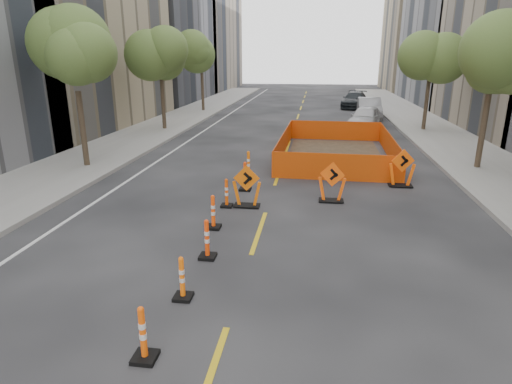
# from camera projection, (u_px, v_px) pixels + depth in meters

# --- Properties ---
(ground_plane) EXTENTS (140.00, 140.00, 0.00)m
(ground_plane) POSITION_uv_depth(u_px,v_px,m) (232.00, 312.00, 8.21)
(ground_plane) COLOR black
(sidewalk_left) EXTENTS (4.00, 90.00, 0.15)m
(sidewalk_left) POSITION_uv_depth(u_px,v_px,m) (97.00, 156.00, 20.69)
(sidewalk_left) COLOR gray
(sidewalk_left) RESTS_ON ground
(sidewalk_right) EXTENTS (4.00, 90.00, 0.15)m
(sidewalk_right) POSITION_uv_depth(u_px,v_px,m) (491.00, 169.00, 18.32)
(sidewalk_right) COLOR gray
(sidewalk_right) RESTS_ON ground
(bld_left_d) EXTENTS (12.00, 16.00, 14.00)m
(bld_left_d) POSITION_uv_depth(u_px,v_px,m) (144.00, 33.00, 45.30)
(bld_left_d) COLOR #4C4C51
(bld_left_d) RESTS_ON ground
(bld_left_e) EXTENTS (12.00, 20.00, 20.00)m
(bld_left_e) POSITION_uv_depth(u_px,v_px,m) (187.00, 16.00, 59.86)
(bld_left_e) COLOR gray
(bld_left_e) RESTS_ON ground
(bld_right_e) EXTENTS (12.00, 14.00, 16.00)m
(bld_right_e) POSITION_uv_depth(u_px,v_px,m) (434.00, 31.00, 58.82)
(bld_right_e) COLOR tan
(bld_right_e) RESTS_ON ground
(tree_l_b) EXTENTS (2.80, 2.80, 5.95)m
(tree_l_b) POSITION_uv_depth(u_px,v_px,m) (74.00, 60.00, 17.37)
(tree_l_b) COLOR #382B1E
(tree_l_b) RESTS_ON ground
(tree_l_c) EXTENTS (2.80, 2.80, 5.95)m
(tree_l_c) POSITION_uv_depth(u_px,v_px,m) (160.00, 59.00, 26.81)
(tree_l_c) COLOR #382B1E
(tree_l_c) RESTS_ON ground
(tree_l_d) EXTENTS (2.80, 2.80, 5.95)m
(tree_l_d) POSITION_uv_depth(u_px,v_px,m) (201.00, 58.00, 36.24)
(tree_l_d) COLOR #382B1E
(tree_l_d) RESTS_ON ground
(tree_r_b) EXTENTS (2.80, 2.80, 5.95)m
(tree_r_b) POSITION_uv_depth(u_px,v_px,m) (494.00, 60.00, 17.05)
(tree_r_b) COLOR #382B1E
(tree_r_b) RESTS_ON ground
(tree_r_c) EXTENTS (2.80, 2.80, 5.95)m
(tree_r_c) POSITION_uv_depth(u_px,v_px,m) (432.00, 59.00, 26.48)
(tree_r_c) COLOR #382B1E
(tree_r_c) RESTS_ON ground
(channelizer_2) EXTENTS (0.39, 0.39, 0.98)m
(channelizer_2) POSITION_uv_depth(u_px,v_px,m) (143.00, 334.00, 6.79)
(channelizer_2) COLOR #F7540A
(channelizer_2) RESTS_ON ground
(channelizer_3) EXTENTS (0.37, 0.37, 0.93)m
(channelizer_3) POSITION_uv_depth(u_px,v_px,m) (182.00, 278.00, 8.54)
(channelizer_3) COLOR #FF650A
(channelizer_3) RESTS_ON ground
(channelizer_4) EXTENTS (0.39, 0.39, 1.00)m
(channelizer_4) POSITION_uv_depth(u_px,v_px,m) (207.00, 239.00, 10.27)
(channelizer_4) COLOR #F13E0A
(channelizer_4) RESTS_ON ground
(channelizer_5) EXTENTS (0.39, 0.39, 1.00)m
(channelizer_5) POSITION_uv_depth(u_px,v_px,m) (213.00, 212.00, 12.06)
(channelizer_5) COLOR #FF470A
(channelizer_5) RESTS_ON ground
(channelizer_6) EXTENTS (0.37, 0.37, 0.95)m
(channelizer_6) POSITION_uv_depth(u_px,v_px,m) (227.00, 193.00, 13.82)
(channelizer_6) COLOR #DE4709
(channelizer_6) RESTS_ON ground
(channelizer_7) EXTENTS (0.42, 0.42, 1.07)m
(channelizer_7) POSITION_uv_depth(u_px,v_px,m) (245.00, 176.00, 15.51)
(channelizer_7) COLOR #F3420A
(channelizer_7) RESTS_ON ground
(channelizer_8) EXTENTS (0.42, 0.42, 1.06)m
(channelizer_8) POSITION_uv_depth(u_px,v_px,m) (248.00, 164.00, 17.28)
(channelizer_8) COLOR #E96109
(channelizer_8) RESTS_ON ground
(chevron_sign_left) EXTENTS (0.97, 0.63, 1.40)m
(chevron_sign_left) POSITION_uv_depth(u_px,v_px,m) (247.00, 186.00, 13.75)
(chevron_sign_left) COLOR #D85909
(chevron_sign_left) RESTS_ON ground
(chevron_sign_center) EXTENTS (1.02, 0.75, 1.37)m
(chevron_sign_center) POSITION_uv_depth(u_px,v_px,m) (332.00, 182.00, 14.24)
(chevron_sign_center) COLOR #FF540A
(chevron_sign_center) RESTS_ON ground
(chevron_sign_right) EXTENTS (1.06, 0.76, 1.44)m
(chevron_sign_right) POSITION_uv_depth(u_px,v_px,m) (402.00, 168.00, 15.88)
(chevron_sign_right) COLOR #FF580A
(chevron_sign_right) RESTS_ON ground
(safety_fence) EXTENTS (5.33, 8.83, 1.09)m
(safety_fence) POSITION_uv_depth(u_px,v_px,m) (336.00, 145.00, 20.80)
(safety_fence) COLOR #FF4A0D
(safety_fence) RESTS_ON ground
(parked_car_near) EXTENTS (3.02, 4.77, 1.51)m
(parked_car_near) POSITION_uv_depth(u_px,v_px,m) (366.00, 118.00, 28.52)
(parked_car_near) COLOR #B6B5B7
(parked_car_near) RESTS_ON ground
(parked_car_mid) EXTENTS (1.85, 4.87, 1.59)m
(parked_car_mid) POSITION_uv_depth(u_px,v_px,m) (369.00, 108.00, 33.33)
(parked_car_mid) COLOR gray
(parked_car_mid) RESTS_ON ground
(parked_car_far) EXTENTS (3.00, 5.39, 1.48)m
(parked_car_far) POSITION_uv_depth(u_px,v_px,m) (355.00, 100.00, 40.16)
(parked_car_far) COLOR black
(parked_car_far) RESTS_ON ground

